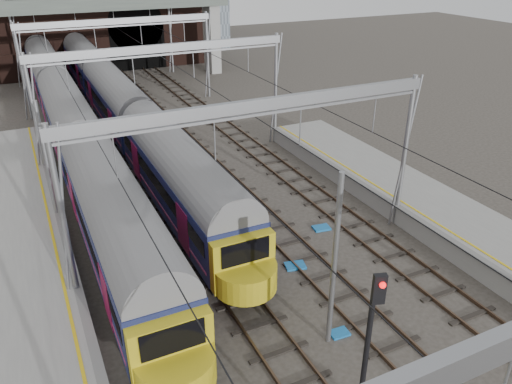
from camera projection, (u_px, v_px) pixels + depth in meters
ground at (360, 377)px, 17.32m from camera, size 160.00×160.00×0.00m
tracks at (207, 199)px, 29.43m from camera, size 14.40×80.00×0.22m
overhead_line at (166, 66)px, 31.76m from camera, size 16.80×80.00×8.00m
retaining_wall at (104, 33)px, 57.88m from camera, size 28.00×2.75×9.00m
overbridge at (97, 13)px, 51.24m from camera, size 28.00×3.00×9.25m
train_main at (99, 80)px, 45.44m from camera, size 2.77×64.05×4.78m
train_second at (57, 94)px, 41.21m from camera, size 2.78×64.31×4.79m
signal_near_centre at (371, 329)px, 14.70m from camera, size 0.41×0.48×5.32m
equip_cover_a at (295, 266)px, 23.25m from camera, size 1.06×0.85×0.11m
equip_cover_b at (339, 333)px, 19.22m from camera, size 0.77×0.57×0.09m
equip_cover_c at (321, 228)px, 26.37m from camera, size 0.96×0.73×0.10m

